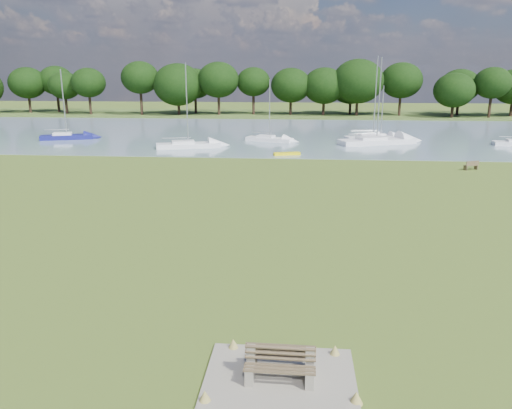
# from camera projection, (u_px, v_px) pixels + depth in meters

# --- Properties ---
(ground) EXTENTS (220.00, 220.00, 0.00)m
(ground) POSITION_uv_depth(u_px,v_px,m) (290.00, 228.00, 27.41)
(ground) COLOR #556925
(river) EXTENTS (220.00, 40.00, 0.10)m
(river) POSITION_uv_depth(u_px,v_px,m) (296.00, 134.00, 67.80)
(river) COLOR gray
(river) RESTS_ON ground
(far_bank) EXTENTS (220.00, 20.00, 0.40)m
(far_bank) POSITION_uv_depth(u_px,v_px,m) (298.00, 115.00, 96.66)
(far_bank) COLOR #4C6626
(far_bank) RESTS_ON ground
(concrete_pad) EXTENTS (4.20, 3.20, 0.10)m
(concrete_pad) POSITION_uv_depth(u_px,v_px,m) (280.00, 378.00, 13.93)
(concrete_pad) COLOR gray
(concrete_pad) RESTS_ON ground
(bench_pair) EXTENTS (1.96, 1.18, 1.05)m
(bench_pair) POSITION_uv_depth(u_px,v_px,m) (280.00, 363.00, 13.80)
(bench_pair) COLOR gray
(bench_pair) RESTS_ON concrete_pad
(riverbank_bench) EXTENTS (1.36, 0.89, 0.81)m
(riverbank_bench) POSITION_uv_depth(u_px,v_px,m) (471.00, 165.00, 43.15)
(riverbank_bench) COLOR brown
(riverbank_bench) RESTS_ON ground
(kayak) EXTENTS (2.78, 1.34, 0.27)m
(kayak) POSITION_uv_depth(u_px,v_px,m) (287.00, 154.00, 50.51)
(kayak) COLOR yellow
(kayak) RESTS_ON river
(tree_line) EXTENTS (145.07, 8.48, 10.27)m
(tree_line) POSITION_uv_depth(u_px,v_px,m) (305.00, 83.00, 91.11)
(tree_line) COLOR black
(tree_line) RESTS_ON far_bank
(sailboat_0) EXTENTS (7.24, 3.92, 9.09)m
(sailboat_0) POSITION_uv_depth(u_px,v_px,m) (187.00, 143.00, 55.20)
(sailboat_0) COLOR white
(sailboat_0) RESTS_ON river
(sailboat_2) EXTENTS (7.10, 3.60, 9.94)m
(sailboat_2) POSITION_uv_depth(u_px,v_px,m) (372.00, 136.00, 60.79)
(sailboat_2) COLOR white
(sailboat_2) RESTS_ON river
(sailboat_3) EXTENTS (6.44, 3.70, 8.44)m
(sailboat_3) POSITION_uv_depth(u_px,v_px,m) (66.00, 135.00, 61.88)
(sailboat_3) COLOR navy
(sailboat_3) RESTS_ON river
(sailboat_4) EXTENTS (9.30, 5.55, 9.72)m
(sailboat_4) POSITION_uv_depth(u_px,v_px,m) (376.00, 140.00, 57.98)
(sailboat_4) COLOR white
(sailboat_4) RESTS_ON river
(sailboat_5) EXTENTS (5.93, 3.51, 7.26)m
(sailboat_5) POSITION_uv_depth(u_px,v_px,m) (269.00, 138.00, 60.27)
(sailboat_5) COLOR white
(sailboat_5) RESTS_ON river
(sailboat_7) EXTENTS (5.35, 3.43, 6.52)m
(sailboat_7) POSITION_uv_depth(u_px,v_px,m) (380.00, 136.00, 62.08)
(sailboat_7) COLOR navy
(sailboat_7) RESTS_ON river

